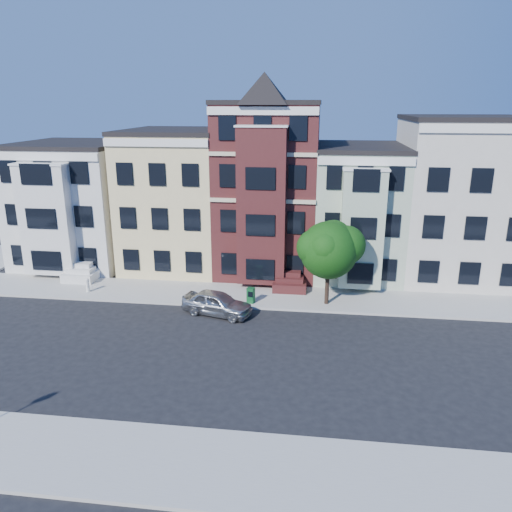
# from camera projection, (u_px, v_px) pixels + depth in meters

# --- Properties ---
(ground) EXTENTS (120.00, 120.00, 0.00)m
(ground) POSITION_uv_depth(u_px,v_px,m) (238.00, 357.00, 24.87)
(ground) COLOR black
(far_sidewalk) EXTENTS (60.00, 4.00, 0.15)m
(far_sidewalk) POSITION_uv_depth(u_px,v_px,m) (258.00, 296.00, 32.43)
(far_sidewalk) COLOR #9E9B93
(far_sidewalk) RESTS_ON ground
(near_sidewalk) EXTENTS (60.00, 4.00, 0.15)m
(near_sidewalk) POSITION_uv_depth(u_px,v_px,m) (201.00, 466.00, 17.26)
(near_sidewalk) COLOR #9E9B93
(near_sidewalk) RESTS_ON ground
(house_white) EXTENTS (8.00, 9.00, 9.00)m
(house_white) POSITION_uv_depth(u_px,v_px,m) (79.00, 204.00, 39.13)
(house_white) COLOR silver
(house_white) RESTS_ON ground
(house_yellow) EXTENTS (7.00, 9.00, 10.00)m
(house_yellow) POSITION_uv_depth(u_px,v_px,m) (178.00, 200.00, 38.00)
(house_yellow) COLOR beige
(house_yellow) RESTS_ON ground
(house_brown) EXTENTS (7.00, 9.00, 12.00)m
(house_brown) POSITION_uv_depth(u_px,v_px,m) (269.00, 189.00, 36.85)
(house_brown) COLOR #421818
(house_brown) RESTS_ON ground
(house_green) EXTENTS (6.00, 9.00, 9.00)m
(house_green) POSITION_uv_depth(u_px,v_px,m) (357.00, 212.00, 36.50)
(house_green) COLOR #A1B298
(house_green) RESTS_ON ground
(house_cream) EXTENTS (8.00, 9.00, 11.00)m
(house_cream) POSITION_uv_depth(u_px,v_px,m) (458.00, 200.00, 35.34)
(house_cream) COLOR beige
(house_cream) RESTS_ON ground
(street_tree) EXTENTS (7.17, 7.17, 6.46)m
(street_tree) POSITION_uv_depth(u_px,v_px,m) (329.00, 254.00, 30.15)
(street_tree) COLOR #195312
(street_tree) RESTS_ON far_sidewalk
(parked_car) EXTENTS (4.56, 2.81, 1.45)m
(parked_car) POSITION_uv_depth(u_px,v_px,m) (217.00, 303.00, 29.66)
(parked_car) COLOR #9D9FA3
(parked_car) RESTS_ON ground
(newspaper_box) EXTENTS (0.52, 0.48, 0.97)m
(newspaper_box) POSITION_uv_depth(u_px,v_px,m) (251.00, 295.00, 31.09)
(newspaper_box) COLOR #125527
(newspaper_box) RESTS_ON far_sidewalk
(fire_hydrant) EXTENTS (0.27, 0.27, 0.74)m
(fire_hydrant) POSITION_uv_depth(u_px,v_px,m) (88.00, 286.00, 32.90)
(fire_hydrant) COLOR silver
(fire_hydrant) RESTS_ON far_sidewalk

